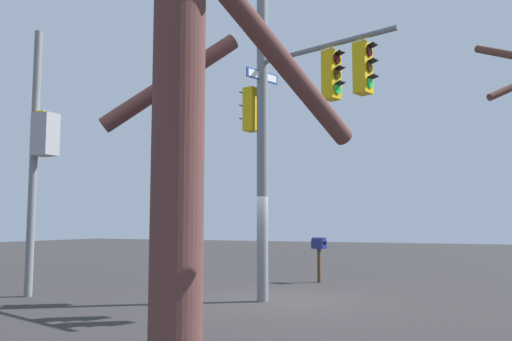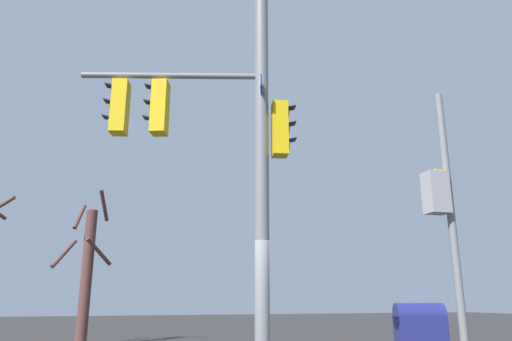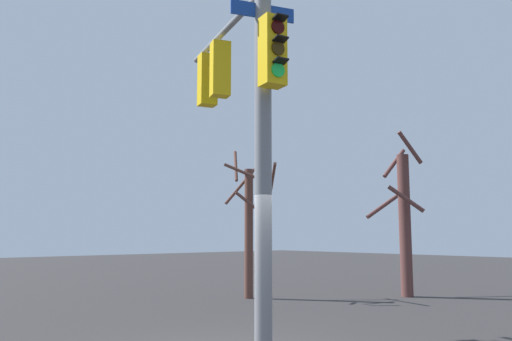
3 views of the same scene
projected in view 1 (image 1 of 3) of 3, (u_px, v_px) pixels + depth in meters
The scene contains 5 objects.
ground_plane at pixel (283, 301), 12.84m from camera, with size 80.00×80.00×0.00m, color #2E2B2C.
main_signal_pole_assembly at pixel (282, 83), 12.95m from camera, with size 4.17×3.77×9.87m.
secondary_pole_assembly at pixel (40, 145), 13.84m from camera, with size 0.79×0.49×6.95m.
mailbox at pixel (319, 247), 16.90m from camera, with size 0.49×0.37×1.41m.
bare_tree_behind_pole at pixel (181, 145), 3.69m from camera, with size 1.90×1.89×5.09m.
Camera 1 is at (4.69, -12.24, 1.85)m, focal length 37.47 mm.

